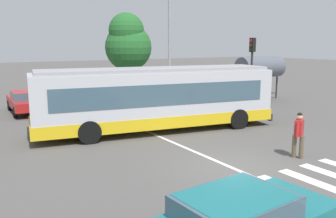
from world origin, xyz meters
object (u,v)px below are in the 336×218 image
parked_car_red (26,100)px  parked_car_champagne (145,92)px  twin_arm_street_lamp (169,13)px  pedestrian_crossing_street (299,133)px  parked_car_blue (72,97)px  parked_car_white (111,94)px  background_tree_right (128,43)px  bus_stop_shelter (260,68)px  traffic_light_far_corner (252,61)px  city_transit_bus (157,98)px

parked_car_red → parked_car_champagne: bearing=-2.4°
twin_arm_street_lamp → pedestrian_crossing_street: bearing=-101.7°
parked_car_blue → parked_car_white: (2.64, -0.14, 0.00)m
parked_car_red → parked_car_white: size_ratio=1.01×
background_tree_right → parked_car_champagne: bearing=-107.3°
bus_stop_shelter → twin_arm_street_lamp: twin_arm_street_lamp is taller
twin_arm_street_lamp → background_tree_right: bearing=83.5°
traffic_light_far_corner → bus_stop_shelter: bearing=35.4°
background_tree_right → twin_arm_street_lamp: bearing=-96.5°
pedestrian_crossing_street → parked_car_champagne: size_ratio=0.38×
parked_car_white → twin_arm_street_lamp: twin_arm_street_lamp is taller
parked_car_white → bus_stop_shelter: 11.18m
parked_car_blue → background_tree_right: size_ratio=0.65×
bus_stop_shelter → twin_arm_street_lamp: bearing=157.1°
city_transit_bus → pedestrian_crossing_street: (2.30, -6.47, -0.62)m
pedestrian_crossing_street → parked_car_blue: 15.11m
parked_car_champagne → background_tree_right: bearing=72.7°
pedestrian_crossing_street → parked_car_blue: size_ratio=0.38×
parked_car_blue → bus_stop_shelter: bus_stop_shelter is taller
parked_car_champagne → parked_car_red: bearing=177.6°
parked_car_champagne → pedestrian_crossing_street: bearing=-95.1°
city_transit_bus → twin_arm_street_lamp: bearing=53.8°
parked_car_white → twin_arm_street_lamp: size_ratio=0.44×
parked_car_blue → parked_car_red: bearing=178.5°
parked_car_white → parked_car_champagne: same height
pedestrian_crossing_street → background_tree_right: (3.80, 22.38, 3.34)m
parked_car_white → bus_stop_shelter: size_ratio=1.17×
parked_car_white → traffic_light_far_corner: (7.39, -5.85, 2.31)m
parked_car_red → parked_car_blue: 2.84m
pedestrian_crossing_street → bus_stop_shelter: bus_stop_shelter is taller
pedestrian_crossing_street → parked_car_blue: bearing=105.3°
city_transit_bus → pedestrian_crossing_street: size_ratio=6.98×
bus_stop_shelter → background_tree_right: size_ratio=0.55×
twin_arm_street_lamp → parked_car_white: bearing=165.9°
city_transit_bus → parked_car_champagne: bearing=65.4°
pedestrian_crossing_street → bus_stop_shelter: size_ratio=0.44×
parked_car_red → parked_car_blue: same height
city_transit_bus → parked_car_champagne: (3.59, 7.84, -0.82)m
pedestrian_crossing_street → parked_car_blue: (-3.99, 14.58, -0.20)m
parked_car_red → parked_car_blue: (2.83, -0.08, 0.00)m
parked_car_red → traffic_light_far_corner: size_ratio=1.00×
background_tree_right → parked_car_white: bearing=-122.9°
parked_car_red → parked_car_champagne: size_ratio=1.00×
parked_car_red → parked_car_blue: bearing=-1.5°
city_transit_bus → twin_arm_street_lamp: (5.06, 6.93, 4.72)m
city_transit_bus → parked_car_blue: bearing=101.8°
city_transit_bus → parked_car_champagne: 8.66m
parked_car_champagne → parked_car_white: bearing=177.4°
parked_car_champagne → traffic_light_far_corner: traffic_light_far_corner is taller
pedestrian_crossing_street → parked_car_champagne: pedestrian_crossing_street is taller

